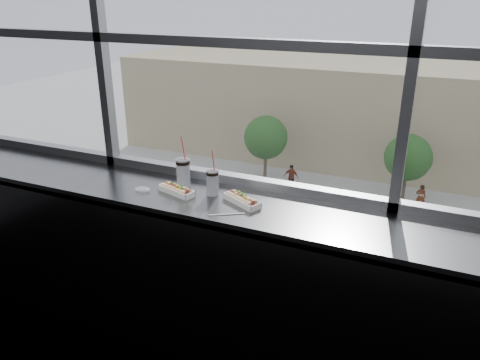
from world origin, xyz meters
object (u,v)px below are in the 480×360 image
at_px(car_near_a, 118,225).
at_px(tree_left, 266,138).
at_px(hotdog_tray_right, 242,200).
at_px(car_near_b, 265,258).
at_px(car_far_a, 253,188).
at_px(car_near_c, 420,295).
at_px(pedestrian_a, 291,175).
at_px(tree_center, 408,158).
at_px(loose_straw, 227,214).
at_px(soda_cup_left, 183,171).
at_px(soda_cup_right, 213,181).
at_px(hotdog_tray_left, 176,190).
at_px(wrapper, 142,189).
at_px(pedestrian_b, 421,195).

height_order(car_near_a, tree_left, tree_left).
height_order(hotdog_tray_right, car_near_b, hotdog_tray_right).
bearing_deg(car_far_a, tree_left, 4.39).
relative_size(car_near_c, tree_left, 1.22).
height_order(pedestrian_a, tree_center, tree_center).
relative_size(car_far_a, pedestrian_a, 2.67).
height_order(loose_straw, car_near_b, loose_straw).
distance_m(soda_cup_left, car_near_a, 24.28).
bearing_deg(loose_straw, tree_center, 60.51).
bearing_deg(car_near_c, hotdog_tray_right, 171.63).
relative_size(soda_cup_right, loose_straw, 1.49).
height_order(tree_left, tree_center, tree_left).
bearing_deg(hotdog_tray_right, car_near_c, 112.57).
bearing_deg(soda_cup_left, soda_cup_right, -10.70).
xyz_separation_m(hotdog_tray_left, wrapper, (-0.22, -0.05, -0.01)).
relative_size(soda_cup_left, car_near_a, 0.06).
distance_m(soda_cup_right, car_far_a, 28.33).
distance_m(hotdog_tray_right, soda_cup_left, 0.47).
xyz_separation_m(car_near_a, pedestrian_b, (15.29, 11.38, 0.02)).
height_order(hotdog_tray_right, pedestrian_b, hotdog_tray_right).
bearing_deg(hotdog_tray_right, pedestrian_b, 116.05).
xyz_separation_m(car_near_b, tree_left, (-4.61, 12.00, 2.28)).
distance_m(loose_straw, tree_left, 31.53).
bearing_deg(loose_straw, car_near_a, 101.19).
bearing_deg(car_far_a, tree_center, -71.52).
height_order(soda_cup_left, pedestrian_b, soda_cup_left).
bearing_deg(soda_cup_right, loose_straw, -47.88).
bearing_deg(pedestrian_a, pedestrian_b, 1.26).
bearing_deg(pedestrian_b, car_near_b, 60.62).
bearing_deg(loose_straw, tree_left, 79.55).
xyz_separation_m(car_far_a, tree_center, (9.22, 4.00, 2.21)).
relative_size(hotdog_tray_right, wrapper, 2.66).
bearing_deg(pedestrian_b, car_near_c, 93.78).
xyz_separation_m(hotdog_tray_right, pedestrian_a, (-8.16, 27.47, -10.98)).
xyz_separation_m(car_near_c, pedestrian_b, (-0.75, 11.38, -0.00)).
height_order(hotdog_tray_left, pedestrian_b, hotdog_tray_left).
relative_size(car_near_a, tree_left, 1.19).
distance_m(hotdog_tray_left, wrapper, 0.23).
bearing_deg(pedestrian_b, tree_left, -3.19).
relative_size(hotdog_tray_right, loose_straw, 1.33).
relative_size(hotdog_tray_left, tree_left, 0.05).
bearing_deg(loose_straw, hotdog_tray_left, 130.04).
height_order(hotdog_tray_left, tree_left, hotdog_tray_left).
bearing_deg(hotdog_tray_right, hotdog_tray_left, -149.31).
bearing_deg(pedestrian_a, soda_cup_left, -74.29).
bearing_deg(car_near_c, soda_cup_left, 170.00).
distance_m(wrapper, pedestrian_b, 29.88).
height_order(pedestrian_b, tree_center, tree_center).
relative_size(soda_cup_right, tree_left, 0.06).
xyz_separation_m(wrapper, pedestrian_b, (1.24, 27.74, -11.04)).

